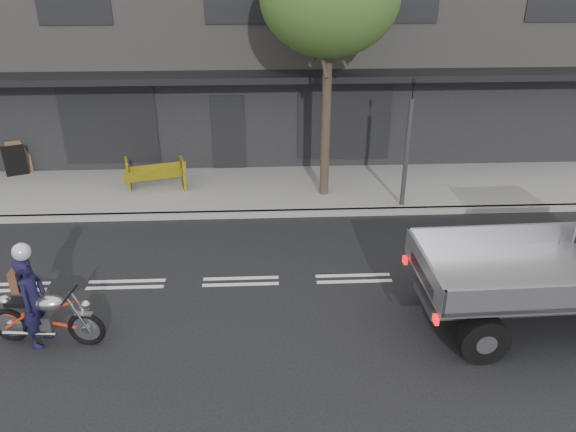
# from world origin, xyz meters

# --- Properties ---
(ground) EXTENTS (80.00, 80.00, 0.00)m
(ground) POSITION_xyz_m (0.00, 0.00, 0.00)
(ground) COLOR black
(ground) RESTS_ON ground
(sidewalk) EXTENTS (32.00, 3.20, 0.15)m
(sidewalk) POSITION_xyz_m (0.00, 4.70, 0.07)
(sidewalk) COLOR gray
(sidewalk) RESTS_ON ground
(kerb) EXTENTS (32.00, 0.20, 0.15)m
(kerb) POSITION_xyz_m (0.00, 3.10, 0.07)
(kerb) COLOR gray
(kerb) RESTS_ON ground
(building_main) EXTENTS (26.00, 10.00, 8.00)m
(building_main) POSITION_xyz_m (0.00, 11.30, 4.00)
(building_main) COLOR slate
(building_main) RESTS_ON ground
(traffic_light_pole) EXTENTS (0.12, 0.12, 3.50)m
(traffic_light_pole) POSITION_xyz_m (4.20, 3.35, 1.65)
(traffic_light_pole) COLOR #2D2D30
(traffic_light_pole) RESTS_ON ground
(motorcycle) EXTENTS (2.08, 0.61, 1.07)m
(motorcycle) POSITION_xyz_m (-3.35, -1.82, 0.55)
(motorcycle) COLOR black
(motorcycle) RESTS_ON ground
(rider) EXTENTS (0.49, 0.67, 1.72)m
(rider) POSITION_xyz_m (-3.50, -1.82, 0.86)
(rider) COLOR black
(rider) RESTS_ON ground
(construction_barrier) EXTENTS (1.76, 1.07, 0.92)m
(construction_barrier) POSITION_xyz_m (-2.51, 4.52, 0.61)
(construction_barrier) COLOR yellow
(construction_barrier) RESTS_ON sidewalk
(sandwich_board) EXTENTS (0.74, 0.63, 0.99)m
(sandwich_board) POSITION_xyz_m (-6.79, 5.88, 0.64)
(sandwich_board) COLOR black
(sandwich_board) RESTS_ON sidewalk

